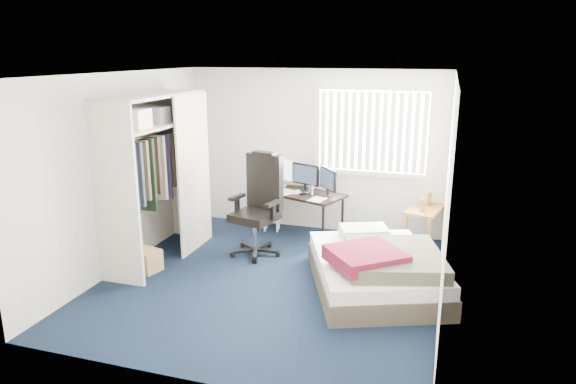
% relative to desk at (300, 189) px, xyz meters
% --- Properties ---
extents(ground, '(4.20, 4.20, 0.00)m').
position_rel_desk_xyz_m(ground, '(0.13, -1.75, -0.72)').
color(ground, black).
rests_on(ground, ground).
extents(room_shell, '(4.20, 4.20, 4.20)m').
position_rel_desk_xyz_m(room_shell, '(0.13, -1.75, 0.79)').
color(room_shell, silver).
rests_on(room_shell, ground).
extents(window_assembly, '(1.72, 0.09, 1.32)m').
position_rel_desk_xyz_m(window_assembly, '(1.03, 0.29, 0.88)').
color(window_assembly, white).
rests_on(window_assembly, ground).
extents(closet, '(0.64, 1.84, 2.22)m').
position_rel_desk_xyz_m(closet, '(-1.54, -1.49, 0.63)').
color(closet, beige).
rests_on(closet, ground).
extents(desk, '(1.51, 1.08, 1.14)m').
position_rel_desk_xyz_m(desk, '(0.00, 0.00, 0.00)').
color(desk, black).
rests_on(desk, ground).
extents(office_chair, '(0.81, 0.81, 1.41)m').
position_rel_desk_xyz_m(office_chair, '(-0.34, -0.91, -0.18)').
color(office_chair, black).
rests_on(office_chair, ground).
extents(footstool, '(0.31, 0.26, 0.23)m').
position_rel_desk_xyz_m(footstool, '(-0.47, 0.02, -0.55)').
color(footstool, white).
rests_on(footstool, ground).
extents(nightstand, '(0.61, 0.91, 0.75)m').
position_rel_desk_xyz_m(nightstand, '(1.88, 0.10, -0.22)').
color(nightstand, brown).
rests_on(nightstand, ground).
extents(bed, '(1.97, 2.23, 0.62)m').
position_rel_desk_xyz_m(bed, '(1.40, -1.59, -0.45)').
color(bed, '#463D33').
rests_on(bed, ground).
extents(pine_box, '(0.43, 0.36, 0.28)m').
position_rel_desk_xyz_m(pine_box, '(-1.52, -1.93, -0.58)').
color(pine_box, tan).
rests_on(pine_box, ground).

